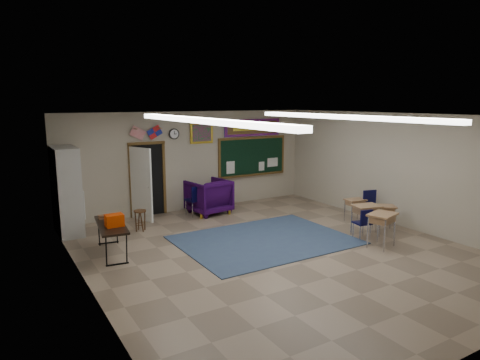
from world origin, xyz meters
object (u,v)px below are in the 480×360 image
wooden_stool (140,220)px  student_desk_front_left (366,219)px  folding_table (112,237)px  student_desk_front_right (355,209)px  wingback_armchair (209,196)px

wooden_stool → student_desk_front_left: bearing=-35.2°
folding_table → wooden_stool: (1.06, 1.31, -0.09)m
student_desk_front_right → folding_table: 6.50m
folding_table → student_desk_front_left: bearing=-11.6°
student_desk_front_right → folding_table: size_ratio=0.38×
wingback_armchair → student_desk_front_right: (3.05, -2.92, -0.15)m
folding_table → wingback_armchair: bearing=38.0°
folding_table → wooden_stool: bearing=58.4°
student_desk_front_left → student_desk_front_right: (0.72, 1.04, -0.08)m
wingback_armchair → student_desk_front_left: 4.60m
wingback_armchair → folding_table: (-3.39, -2.00, -0.14)m
wingback_armchair → student_desk_front_right: wingback_armchair is taller
wingback_armchair → wooden_stool: (-2.32, -0.68, -0.23)m
student_desk_front_left → wooden_stool: student_desk_front_left is taller
student_desk_front_left → student_desk_front_right: size_ratio=1.22×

